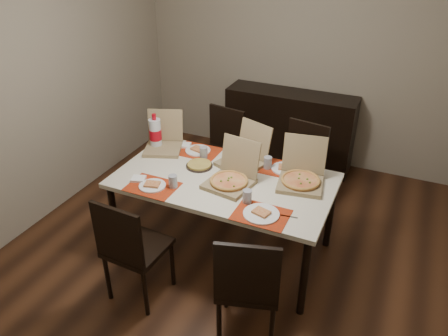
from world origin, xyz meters
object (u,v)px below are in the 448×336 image
(pizza_box_center, at_px, (231,178))
(dip_bowl, at_px, (244,168))
(sideboard, at_px, (289,129))
(chair_near_right, at_px, (248,283))
(chair_near_left, at_px, (131,247))
(soda_bottle, at_px, (155,134))
(chair_far_left, at_px, (221,148))
(chair_far_right, at_px, (301,165))
(dining_table, at_px, (224,185))

(pizza_box_center, distance_m, dip_bowl, 0.27)
(sideboard, height_order, chair_near_right, chair_near_right)
(sideboard, distance_m, dip_bowl, 1.64)
(chair_near_left, relative_size, soda_bottle, 2.72)
(chair_near_right, height_order, chair_far_left, same)
(chair_near_left, xyz_separation_m, pizza_box_center, (0.48, 0.76, 0.29))
(dip_bowl, distance_m, soda_bottle, 0.91)
(chair_near_right, relative_size, chair_far_left, 1.00)
(chair_near_left, bearing_deg, chair_far_left, 92.02)
(dip_bowl, bearing_deg, chair_near_right, -66.21)
(chair_far_left, relative_size, dip_bowl, 8.62)
(chair_far_right, bearing_deg, pizza_box_center, -109.47)
(chair_far_right, height_order, dip_bowl, chair_far_right)
(chair_far_right, distance_m, soda_bottle, 1.45)
(dip_bowl, bearing_deg, sideboard, 91.99)
(dining_table, bearing_deg, soda_bottle, 162.79)
(chair_near_left, height_order, pizza_box_center, pizza_box_center)
(sideboard, bearing_deg, soda_bottle, -118.34)
(chair_near_right, distance_m, dip_bowl, 1.15)
(chair_far_left, height_order, dip_bowl, chair_far_left)
(chair_near_right, height_order, pizza_box_center, pizza_box_center)
(dip_bowl, bearing_deg, soda_bottle, 177.57)
(dining_table, distance_m, pizza_box_center, 0.16)
(sideboard, relative_size, chair_near_right, 1.61)
(chair_near_left, distance_m, chair_far_right, 1.91)
(sideboard, distance_m, chair_far_left, 1.03)
(sideboard, xyz_separation_m, dip_bowl, (0.06, -1.61, 0.31))
(chair_far_left, bearing_deg, pizza_box_center, -60.98)
(chair_near_right, distance_m, soda_bottle, 1.77)
(chair_near_right, bearing_deg, soda_bottle, 141.82)
(chair_far_left, bearing_deg, chair_near_left, -87.98)
(dining_table, bearing_deg, chair_far_left, 116.24)
(sideboard, height_order, soda_bottle, soda_bottle)
(chair_near_left, bearing_deg, chair_far_right, 64.59)
(chair_far_left, bearing_deg, chair_far_right, -1.11)
(chair_far_left, bearing_deg, dining_table, -63.76)
(dining_table, height_order, chair_near_left, chair_near_left)
(sideboard, relative_size, dining_table, 0.83)
(chair_near_left, bearing_deg, dining_table, 64.57)
(sideboard, xyz_separation_m, dining_table, (-0.03, -1.82, 0.23))
(sideboard, bearing_deg, chair_far_right, -66.86)
(pizza_box_center, bearing_deg, dining_table, 147.08)
(chair_far_left, xyz_separation_m, chair_far_right, (0.88, -0.02, 0.00))
(dip_bowl, bearing_deg, chair_far_right, 63.75)
(chair_near_right, xyz_separation_m, pizza_box_center, (-0.45, 0.76, 0.29))
(sideboard, relative_size, pizza_box_center, 3.48)
(dining_table, height_order, dip_bowl, dip_bowl)
(chair_near_left, height_order, soda_bottle, soda_bottle)
(pizza_box_center, xyz_separation_m, soda_bottle, (-0.90, 0.31, 0.09))
(pizza_box_center, relative_size, soda_bottle, 1.26)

